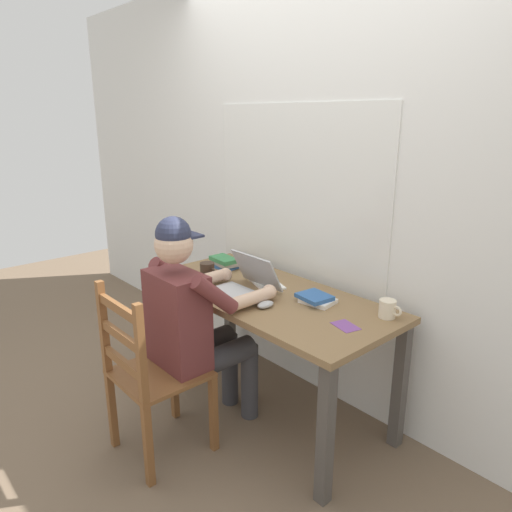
% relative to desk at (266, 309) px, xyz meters
% --- Properties ---
extents(ground_plane, '(8.00, 8.00, 0.00)m').
position_rel_desk_xyz_m(ground_plane, '(0.00, 0.00, -0.64)').
color(ground_plane, brown).
extents(back_wall, '(6.00, 0.08, 2.60)m').
position_rel_desk_xyz_m(back_wall, '(-0.00, 0.42, 0.65)').
color(back_wall, silver).
rests_on(back_wall, ground).
extents(desk, '(1.52, 0.69, 0.74)m').
position_rel_desk_xyz_m(desk, '(0.00, 0.00, 0.00)').
color(desk, olive).
rests_on(desk, ground).
extents(seated_person, '(0.50, 0.60, 1.24)m').
position_rel_desk_xyz_m(seated_person, '(-0.09, -0.42, 0.04)').
color(seated_person, brown).
rests_on(seated_person, ground).
extents(wooden_chair, '(0.42, 0.42, 0.93)m').
position_rel_desk_xyz_m(wooden_chair, '(-0.09, -0.70, -0.19)').
color(wooden_chair, brown).
rests_on(wooden_chair, ground).
extents(laptop, '(0.33, 0.33, 0.21)m').
position_rel_desk_xyz_m(laptop, '(-0.08, -0.10, 0.15)').
color(laptop, '#ADAFB2').
rests_on(laptop, desk).
extents(computer_mouse, '(0.06, 0.10, 0.03)m').
position_rel_desk_xyz_m(computer_mouse, '(0.15, -0.15, 0.12)').
color(computer_mouse, '#ADAFB2').
rests_on(computer_mouse, desk).
extents(coffee_mug_white, '(0.12, 0.08, 0.09)m').
position_rel_desk_xyz_m(coffee_mug_white, '(0.65, 0.22, 0.14)').
color(coffee_mug_white, beige).
rests_on(coffee_mug_white, desk).
extents(coffee_mug_dark, '(0.13, 0.09, 0.10)m').
position_rel_desk_xyz_m(coffee_mug_dark, '(-0.41, -0.11, 0.15)').
color(coffee_mug_dark, '#38281E').
rests_on(coffee_mug_dark, desk).
extents(book_stack_main, '(0.20, 0.15, 0.07)m').
position_rel_desk_xyz_m(book_stack_main, '(-0.50, 0.11, 0.14)').
color(book_stack_main, '#2D5B9E').
rests_on(book_stack_main, desk).
extents(book_stack_side, '(0.20, 0.17, 0.05)m').
position_rel_desk_xyz_m(book_stack_side, '(0.29, 0.10, 0.12)').
color(book_stack_side, white).
rests_on(book_stack_side, desk).
extents(paper_pile_near_laptop, '(0.28, 0.22, 0.01)m').
position_rel_desk_xyz_m(paper_pile_near_laptop, '(-0.10, 0.10, 0.10)').
color(paper_pile_near_laptop, white).
rests_on(paper_pile_near_laptop, desk).
extents(landscape_photo_print, '(0.15, 0.12, 0.00)m').
position_rel_desk_xyz_m(landscape_photo_print, '(0.57, -0.01, 0.10)').
color(landscape_photo_print, '#7A4293').
rests_on(landscape_photo_print, desk).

